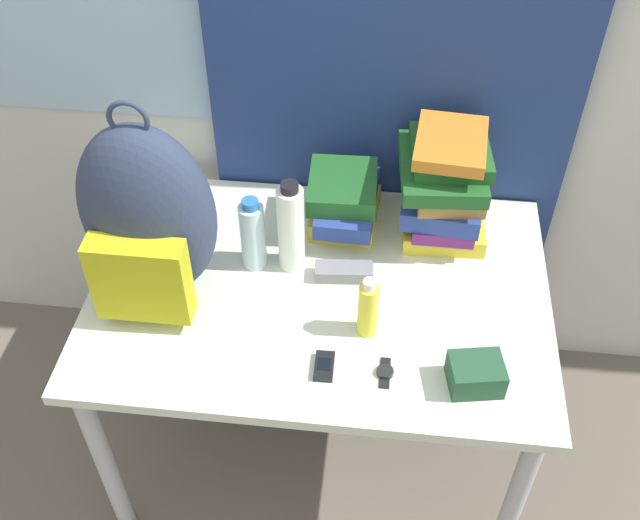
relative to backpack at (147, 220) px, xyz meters
The scene contains 13 objects.
wall_back 0.73m from the backpack, 53.67° to the left, with size 6.00×0.06×2.50m.
curtain_blue 0.79m from the backpack, 41.54° to the left, with size 0.99×0.04×2.50m.
desk 0.52m from the backpack, ahead, with size 1.17×0.81×0.72m.
backpack is the anchor object (origin of this frame).
book_stack_left 0.56m from the backpack, 34.55° to the left, with size 0.20×0.28×0.16m.
book_stack_center 0.77m from the backpack, 23.60° to the left, with size 0.25×0.31×0.31m.
water_bottle 0.28m from the backpack, 28.22° to the left, with size 0.06×0.06×0.22m.
sports_bottle 0.36m from the backpack, 21.80° to the left, with size 0.07×0.07×0.27m.
sunscreen_bottle 0.56m from the backpack, ahead, with size 0.05×0.05×0.17m.
cell_phone 0.54m from the backpack, 25.02° to the right, with size 0.05×0.08×0.02m.
sunglasses_case 0.52m from the backpack, 11.69° to the left, with size 0.15×0.07×0.04m.
camera_pouch 0.84m from the backpack, 15.07° to the right, with size 0.13×0.12×0.07m.
wristwatch 0.66m from the backpack, 19.37° to the right, with size 0.04×0.09×0.01m.
Camera 1 is at (0.15, -0.90, 2.12)m, focal length 42.00 mm.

